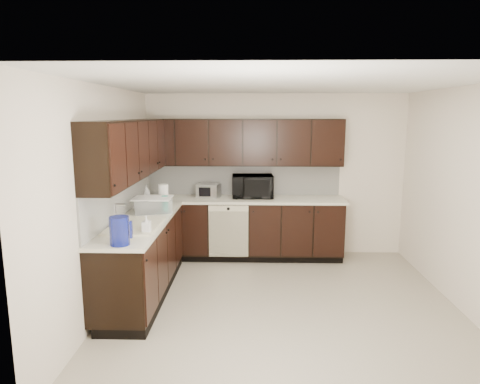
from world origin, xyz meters
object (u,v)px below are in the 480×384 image
(sink, at_px, (135,232))
(microwave, at_px, (252,186))
(toaster_oven, at_px, (209,191))
(storage_bin, at_px, (153,205))
(blue_pitcher, at_px, (119,231))

(sink, xyz_separation_m, microwave, (1.33, 1.77, 0.23))
(sink, distance_m, microwave, 2.23)
(toaster_oven, bearing_deg, sink, -98.37)
(microwave, relative_size, toaster_oven, 1.86)
(microwave, xyz_separation_m, storage_bin, (-1.29, -1.03, -0.08))
(toaster_oven, bearing_deg, blue_pitcher, -91.89)
(blue_pitcher, bearing_deg, sink, 111.69)
(microwave, relative_size, blue_pitcher, 2.19)
(blue_pitcher, bearing_deg, microwave, 80.41)
(sink, relative_size, microwave, 1.33)
(sink, relative_size, blue_pitcher, 2.92)
(sink, height_order, toaster_oven, sink)
(sink, distance_m, storage_bin, 0.75)
(microwave, distance_m, toaster_oven, 0.67)
(storage_bin, bearing_deg, sink, -92.89)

